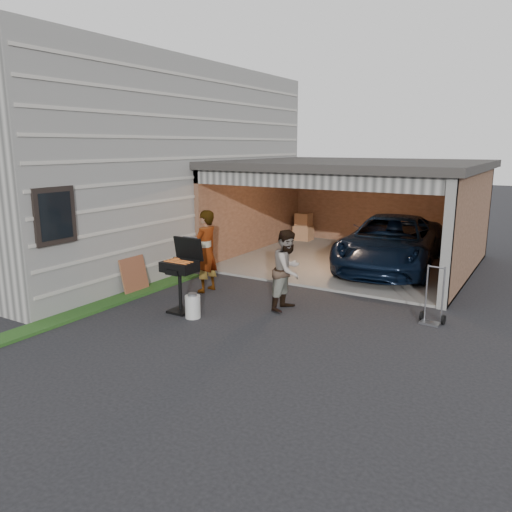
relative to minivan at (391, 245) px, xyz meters
The scene contains 11 objects.
ground 6.61m from the minivan, 107.60° to the right, with size 80.00×80.00×0.00m, color black.
house 8.55m from the minivan, 164.16° to the right, with size 7.00×11.00×5.50m, color #474744.
groundcover_strip 8.44m from the minivan, 120.25° to the right, with size 0.50×8.00×0.06m, color #193814.
garage 1.77m from the minivan, 156.79° to the left, with size 6.80×6.30×2.90m.
minivan is the anchor object (origin of this frame).
woman 5.21m from the minivan, 125.76° to the right, with size 0.69×0.45×1.89m, color #9BA4C3.
man 4.48m from the minivan, 100.73° to the right, with size 0.81×0.63×1.66m, color #482A1C.
bbq_grill 6.22m from the minivan, 114.58° to the right, with size 0.68×0.59×1.50m.
propane_tank 6.24m from the minivan, 110.41° to the right, with size 0.30×0.30×0.45m, color #BCBBB7.
plywood_panel 6.78m from the minivan, 130.39° to the right, with size 0.04×0.75×0.84m, color brown.
hand_truck 4.20m from the minivan, 62.69° to the right, with size 0.47×0.37×1.11m.
Camera 1 is at (5.71, -6.89, 3.32)m, focal length 35.00 mm.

